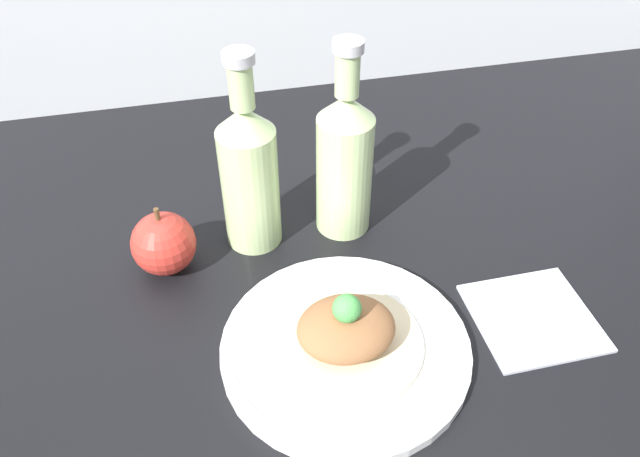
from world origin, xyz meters
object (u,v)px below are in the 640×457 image
cider_bottle_right (345,160)px  cider_bottle_left (249,173)px  apple (164,243)px  plate (345,347)px  plated_food (346,330)px

cider_bottle_right → cider_bottle_left: bearing=180.0°
cider_bottle_right → apple: size_ratio=2.79×
plate → cider_bottle_right: size_ratio=1.04×
plate → plated_food: (-0.00, 0.00, 2.67)cm
apple → cider_bottle_left: bearing=14.8°
plate → plated_food: size_ratio=1.61×
plated_food → cider_bottle_right: 21.62cm
plated_food → cider_bottle_left: bearing=108.2°
cider_bottle_left → plate: bearing=-71.8°
plated_food → cider_bottle_left: size_ratio=0.65×
plate → cider_bottle_right: cider_bottle_right is taller
plate → apple: 24.62cm
plated_food → cider_bottle_right: cider_bottle_right is taller
plated_food → cider_bottle_left: (-6.55, 19.97, 6.64)cm
cider_bottle_left → cider_bottle_right: bearing=0.0°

